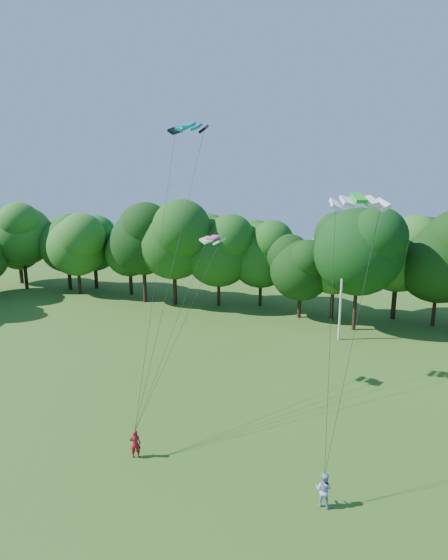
% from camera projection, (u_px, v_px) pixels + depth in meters
% --- Properties ---
extents(ground, '(160.00, 160.00, 0.00)m').
position_uv_depth(ground, '(131.00, 556.00, 17.56)').
color(ground, '#345C19').
rests_on(ground, ground).
extents(utility_pole, '(1.69, 0.32, 8.50)m').
position_uv_depth(utility_pole, '(341.00, 296.00, 41.60)').
color(utility_pole, silver).
rests_on(utility_pole, ground).
extents(kite_flyer_left, '(0.71, 0.64, 1.63)m').
position_uv_depth(kite_flyer_left, '(135.00, 444.00, 23.85)').
color(kite_flyer_left, maroon).
rests_on(kite_flyer_left, ground).
extents(kite_flyer_right, '(0.91, 0.76, 1.66)m').
position_uv_depth(kite_flyer_right, '(324.00, 489.00, 20.21)').
color(kite_flyer_right, '#9DB6DA').
rests_on(kite_flyer_right, ground).
extents(kite_teal, '(2.68, 1.33, 0.54)m').
position_uv_depth(kite_teal, '(189.00, 125.00, 29.21)').
color(kite_teal, '#048892').
rests_on(kite_teal, ground).
extents(kite_green, '(2.99, 2.23, 0.50)m').
position_uv_depth(kite_green, '(359.00, 198.00, 21.09)').
color(kite_green, green).
rests_on(kite_green, ground).
extents(kite_pink, '(1.96, 1.32, 0.29)m').
position_uv_depth(kite_pink, '(213.00, 238.00, 30.31)').
color(kite_pink, '#E13EA3').
rests_on(kite_pink, ground).
extents(tree_back_west, '(7.89, 7.89, 11.47)m').
position_uv_depth(tree_back_west, '(94.00, 239.00, 62.65)').
color(tree_back_west, '#382316').
rests_on(tree_back_west, ground).
extents(tree_back_center, '(9.72, 9.72, 14.14)m').
position_uv_depth(tree_back_center, '(359.00, 245.00, 43.56)').
color(tree_back_center, '#341F14').
rests_on(tree_back_center, ground).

